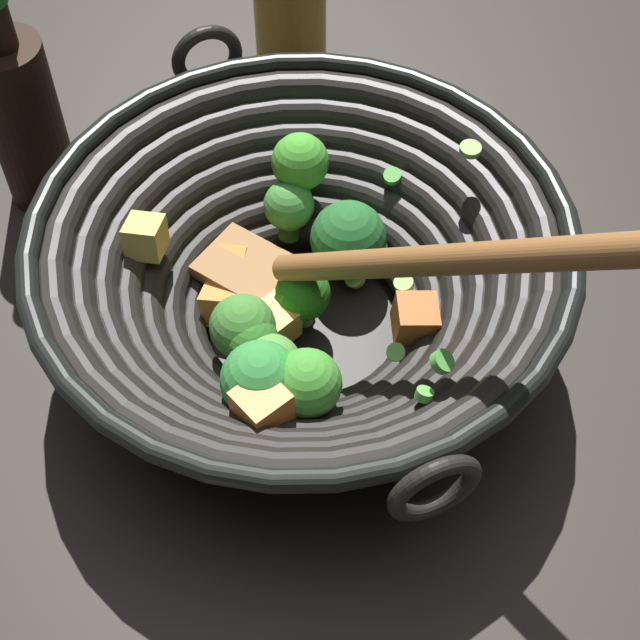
{
  "coord_description": "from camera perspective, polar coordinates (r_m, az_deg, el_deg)",
  "views": [
    {
      "loc": [
        0.32,
        -0.25,
        0.56
      ],
      "look_at": [
        0.02,
        0.0,
        0.03
      ],
      "focal_mm": 54.59,
      "sensor_mm": 36.0,
      "label": 1
    }
  ],
  "objects": [
    {
      "name": "ground_plane",
      "position": [
        0.69,
        -0.96,
        -0.82
      ],
      "size": [
        4.0,
        4.0,
        0.0
      ],
      "primitive_type": "plane",
      "color": "#28231E"
    },
    {
      "name": "wok",
      "position": [
        0.64,
        -1.05,
        2.78
      ],
      "size": [
        0.4,
        0.35,
        0.23
      ],
      "color": "black",
      "rests_on": "ground"
    },
    {
      "name": "soy_sauce_bottle",
      "position": [
        0.76,
        -16.97,
        11.32
      ],
      "size": [
        0.05,
        0.05,
        0.19
      ],
      "color": "black",
      "rests_on": "ground"
    }
  ]
}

